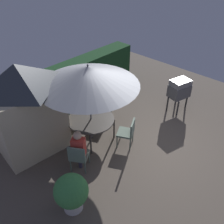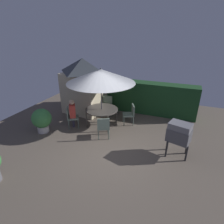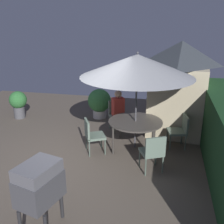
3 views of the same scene
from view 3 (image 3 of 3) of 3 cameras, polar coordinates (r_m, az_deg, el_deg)
The scene contains 12 objects.
ground_plane at distance 6.76m, azimuth -8.34°, elevation -9.86°, with size 11.00×11.00×0.00m, color brown.
garden_shed at distance 8.15m, azimuth 14.04°, elevation 5.26°, with size 2.08×1.83×2.68m.
patio_table at distance 7.00m, azimuth 5.00°, elevation -2.30°, with size 1.41×1.41×0.75m.
patio_umbrella at distance 6.59m, azimuth 5.38°, elevation 9.82°, with size 2.81×2.81×2.52m.
bbq_grill at distance 4.45m, azimuth -15.27°, elevation -14.65°, with size 0.81×0.67×1.20m.
chair_near_shed at distance 8.20m, azimuth 1.07°, elevation -0.24°, with size 0.64×0.64×0.90m.
chair_far_side at distance 6.78m, azimuth -4.26°, elevation -4.68°, with size 0.62×0.62×0.90m.
chair_toward_hedge at distance 6.01m, azimuth 8.72°, elevation -8.20°, with size 0.62×0.61×0.90m.
chair_toward_house at distance 7.26m, azimuth 14.31°, elevation -3.56°, with size 0.54×0.55×0.90m.
potted_plant_by_shed at distance 9.16m, azimuth -2.70°, elevation 2.16°, with size 0.79×0.79×1.01m.
potted_plant_by_grill at distance 9.67m, azimuth -19.33°, elevation 1.93°, with size 0.59×0.59×0.94m.
person_in_red at distance 8.04m, azimuth 1.30°, elevation 1.33°, with size 0.38×0.42×1.26m.
Camera 3 is at (5.50, 2.14, 3.29)m, focal length 42.95 mm.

